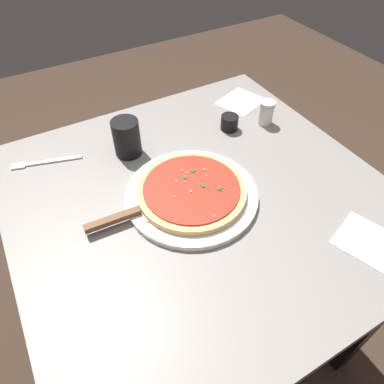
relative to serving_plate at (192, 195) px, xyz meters
name	(u,v)px	position (x,y,z in m)	size (l,w,h in m)	color
ground_plane	(197,322)	(-0.02, 0.00, -0.76)	(5.00, 5.00, 0.00)	#38281E
restaurant_table	(199,229)	(-0.02, 0.00, -0.15)	(0.91, 0.90, 0.76)	black
serving_plate	(192,195)	(0.00, 0.00, 0.00)	(0.33, 0.33, 0.02)	white
pizza	(192,191)	(0.00, 0.00, 0.02)	(0.27, 0.27, 0.02)	#DBB26B
pizza_server	(130,214)	(0.16, -0.01, 0.01)	(0.22, 0.07, 0.01)	silver
cup_tall_drink	(127,138)	(0.07, -0.24, 0.04)	(0.07, 0.07, 0.10)	black
cup_small_sauce	(229,123)	(-0.24, -0.19, 0.01)	(0.05, 0.05, 0.04)	black
napkin_folded_right	(241,102)	(-0.36, -0.30, -0.01)	(0.14, 0.12, 0.00)	white
napkin_loose_left	(372,244)	(-0.28, 0.32, -0.01)	(0.12, 0.15, 0.00)	white
fork	(43,162)	(0.29, -0.31, -0.01)	(0.18, 0.07, 0.00)	silver
parmesan_shaker	(266,113)	(-0.35, -0.17, 0.03)	(0.05, 0.05, 0.07)	silver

